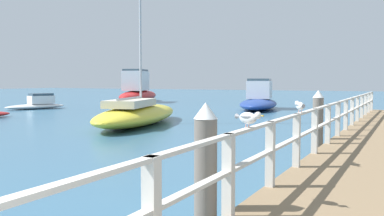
% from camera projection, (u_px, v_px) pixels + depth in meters
% --- Properties ---
extents(pier_railing, '(0.12, 22.95, 0.97)m').
position_uv_depth(pier_railing, '(338.00, 115.00, 12.18)').
color(pier_railing, beige).
rests_on(pier_railing, pier_deck).
extents(dock_piling_near, '(0.29, 0.29, 1.67)m').
position_uv_depth(dock_piling_near, '(206.00, 170.00, 5.28)').
color(dock_piling_near, '#6B6056').
rests_on(dock_piling_near, ground_plane).
extents(dock_piling_far, '(0.29, 0.29, 1.67)m').
position_uv_depth(dock_piling_far, '(318.00, 121.00, 11.56)').
color(dock_piling_far, '#6B6056').
rests_on(dock_piling_far, ground_plane).
extents(seagull_foreground, '(0.45, 0.26, 0.21)m').
position_uv_depth(seagull_foreground, '(248.00, 117.00, 5.45)').
color(seagull_foreground, white).
rests_on(seagull_foreground, pier_railing).
extents(seagull_background, '(0.28, 0.44, 0.21)m').
position_uv_depth(seagull_background, '(300.00, 105.00, 8.00)').
color(seagull_background, white).
rests_on(seagull_background, pier_railing).
extents(boat_2, '(4.92, 8.75, 2.87)m').
position_uv_depth(boat_2, '(138.00, 91.00, 38.14)').
color(boat_2, red).
rests_on(boat_2, ground_plane).
extents(boat_3, '(4.62, 8.71, 10.51)m').
position_uv_depth(boat_3, '(138.00, 114.00, 18.81)').
color(boat_3, gold).
rests_on(boat_3, ground_plane).
extents(boat_4, '(2.46, 4.26, 1.04)m').
position_uv_depth(boat_4, '(37.00, 104.00, 29.08)').
color(boat_4, white).
rests_on(boat_4, ground_plane).
extents(boat_5, '(3.87, 7.42, 2.03)m').
position_uv_depth(boat_5, '(259.00, 99.00, 28.73)').
color(boat_5, navy).
rests_on(boat_5, ground_plane).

